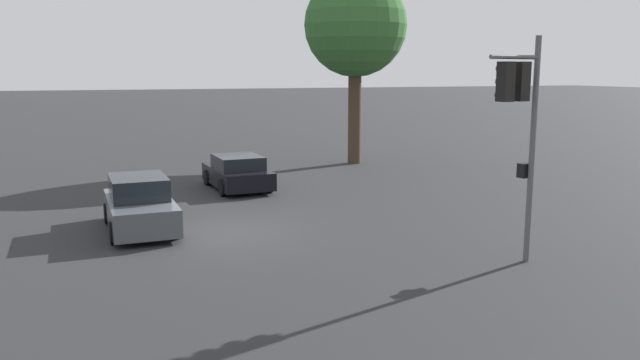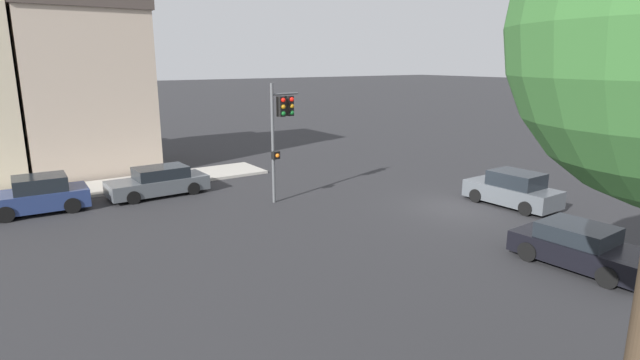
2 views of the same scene
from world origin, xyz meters
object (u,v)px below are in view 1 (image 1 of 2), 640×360
street_tree (355,27)px  crossing_car_0 (237,173)px  traffic_signal (519,110)px  crossing_car_1 (140,206)px

street_tree → crossing_car_0: size_ratio=2.29×
street_tree → traffic_signal: size_ratio=1.73×
traffic_signal → crossing_car_0: traffic_signal is taller
crossing_car_0 → crossing_car_1: size_ratio=0.99×
street_tree → traffic_signal: bearing=-10.7°
street_tree → crossing_car_1: bearing=-47.9°
crossing_car_0 → crossing_car_1: (5.37, -4.15, 0.09)m
crossing_car_0 → crossing_car_1: crossing_car_1 is taller
traffic_signal → crossing_car_1: (-6.54, -8.15, -2.98)m
street_tree → crossing_car_0: street_tree is taller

